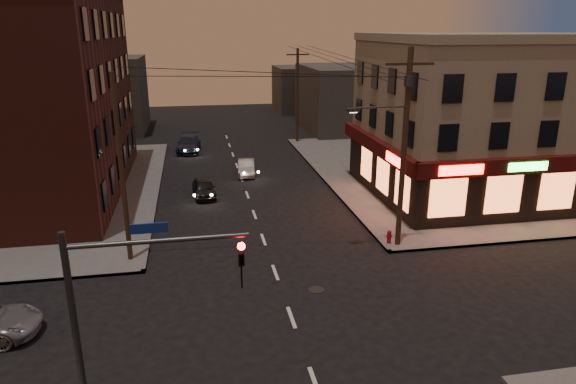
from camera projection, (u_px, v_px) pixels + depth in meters
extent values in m
plane|color=black|center=(291.00, 317.00, 20.36)|extent=(120.00, 120.00, 0.00)
cube|color=#514F4C|center=(466.00, 170.00, 41.28)|extent=(24.00, 28.00, 0.15)
cube|color=gray|center=(488.00, 119.00, 34.23)|extent=(15.00, 12.00, 10.00)
cube|color=gray|center=(498.00, 37.00, 32.63)|extent=(15.20, 12.20, 0.50)
cube|color=black|center=(538.00, 193.00, 29.67)|extent=(15.12, 0.25, 3.40)
cube|color=black|center=(379.00, 172.00, 33.93)|extent=(0.25, 12.12, 3.40)
cube|color=#3C0B09|center=(546.00, 164.00, 28.84)|extent=(15.60, 0.50, 0.90)
cube|color=#3C0B09|center=(376.00, 146.00, 33.33)|extent=(0.50, 12.60, 0.90)
cube|color=#FF140C|center=(461.00, 170.00, 27.65)|extent=(2.60, 0.06, 0.55)
cube|color=#26FF3F|center=(528.00, 167.00, 28.36)|extent=(2.40, 0.06, 0.50)
cube|color=#FF140C|center=(395.00, 160.00, 29.72)|extent=(0.06, 2.60, 0.55)
cube|color=orange|center=(530.00, 193.00, 29.39)|extent=(12.40, 0.08, 2.20)
cube|color=orange|center=(383.00, 175.00, 32.94)|extent=(0.08, 8.40, 2.20)
cube|color=#4D1F18|center=(19.00, 97.00, 33.58)|extent=(12.00, 20.00, 13.00)
cube|color=#3F3D3A|center=(350.00, 98.00, 57.32)|extent=(10.00, 12.00, 7.00)
cube|color=#3F3D3A|center=(102.00, 95.00, 56.18)|extent=(9.00, 10.00, 8.00)
cube|color=#3F3D3A|center=(305.00, 89.00, 70.23)|extent=(8.00, 8.00, 6.00)
cylinder|color=#382619|center=(404.00, 151.00, 25.41)|extent=(0.28, 0.28, 10.00)
cube|color=#382619|center=(410.00, 64.00, 24.13)|extent=(2.40, 0.12, 0.12)
cylinder|color=#333538|center=(409.00, 81.00, 24.37)|extent=(0.44, 0.44, 0.50)
cylinder|color=#333538|center=(381.00, 107.00, 24.51)|extent=(2.60, 0.10, 0.10)
cube|color=#333538|center=(353.00, 110.00, 24.30)|extent=(0.60, 0.25, 0.18)
cube|color=#FFD88C|center=(353.00, 112.00, 24.33)|extent=(0.35, 0.15, 0.04)
cylinder|color=#382619|center=(297.00, 96.00, 50.09)|extent=(0.26, 0.26, 9.00)
cylinder|color=#382619|center=(122.00, 170.00, 23.83)|extent=(0.24, 0.24, 9.00)
cylinder|color=#333538|center=(78.00, 349.00, 12.98)|extent=(0.18, 0.18, 6.40)
cylinder|color=#333538|center=(159.00, 241.00, 12.51)|extent=(4.40, 0.12, 0.12)
imported|color=black|center=(241.00, 253.00, 13.02)|extent=(0.16, 0.20, 1.00)
sphere|color=#FF0C05|center=(241.00, 246.00, 12.83)|extent=(0.20, 0.20, 0.20)
cube|color=navy|center=(149.00, 228.00, 12.37)|extent=(0.90, 0.05, 0.25)
imported|color=black|center=(204.00, 188.00, 34.82)|extent=(1.66, 3.61, 1.20)
imported|color=slate|center=(246.00, 167.00, 40.04)|extent=(1.59, 3.68, 1.18)
imported|color=#191D32|center=(189.00, 144.00, 47.60)|extent=(2.43, 5.03, 1.41)
cylinder|color=maroon|center=(389.00, 238.00, 26.96)|extent=(0.26, 0.26, 0.58)
sphere|color=maroon|center=(389.00, 232.00, 26.87)|extent=(0.23, 0.23, 0.23)
cylinder|color=maroon|center=(389.00, 236.00, 26.93)|extent=(0.33, 0.19, 0.12)
cylinder|color=maroon|center=(389.00, 236.00, 26.93)|extent=(0.19, 0.33, 0.12)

